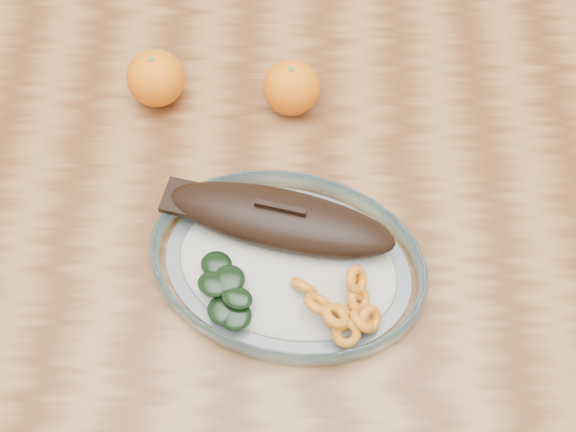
% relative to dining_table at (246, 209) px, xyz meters
% --- Properties ---
extents(ground, '(3.00, 3.00, 0.00)m').
position_rel_dining_table_xyz_m(ground, '(0.00, 0.00, -0.65)').
color(ground, slate).
rests_on(ground, ground).
extents(dining_table, '(1.20, 0.80, 0.75)m').
position_rel_dining_table_xyz_m(dining_table, '(0.00, 0.00, 0.00)').
color(dining_table, '#593015').
rests_on(dining_table, ground).
extents(plated_meal, '(0.69, 0.69, 0.08)m').
position_rel_dining_table_xyz_m(plated_meal, '(0.06, -0.13, 0.12)').
color(plated_meal, white).
rests_on(plated_meal, dining_table).
extents(orange_left, '(0.08, 0.08, 0.08)m').
position_rel_dining_table_xyz_m(orange_left, '(-0.11, 0.12, 0.14)').
color(orange_left, '#FF6305').
rests_on(orange_left, dining_table).
extents(orange_right, '(0.07, 0.07, 0.07)m').
position_rel_dining_table_xyz_m(orange_right, '(0.06, 0.10, 0.14)').
color(orange_right, '#FF6305').
rests_on(orange_right, dining_table).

